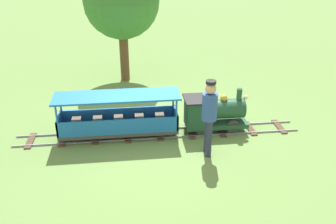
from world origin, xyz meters
The scene contains 6 objects.
ground_plane centered at (0.00, 0.00, 0.00)m, with size 60.00×60.00×0.00m, color #608442.
track centered at (0.00, 0.01, 0.02)m, with size 0.66×6.40×0.04m.
locomotive centered at (0.00, 1.23, 0.49)m, with size 0.62×1.45×0.99m.
passenger_car centered at (0.00, -0.89, 0.42)m, with size 0.72×2.70×0.97m.
conductor_person centered at (0.93, 0.92, 0.96)m, with size 0.30×0.30×1.62m.
oak_tree_near centered at (-3.60, -0.72, 2.38)m, with size 2.19×2.19×3.49m.
Camera 1 is at (7.22, -0.63, 4.10)m, focal length 39.01 mm.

